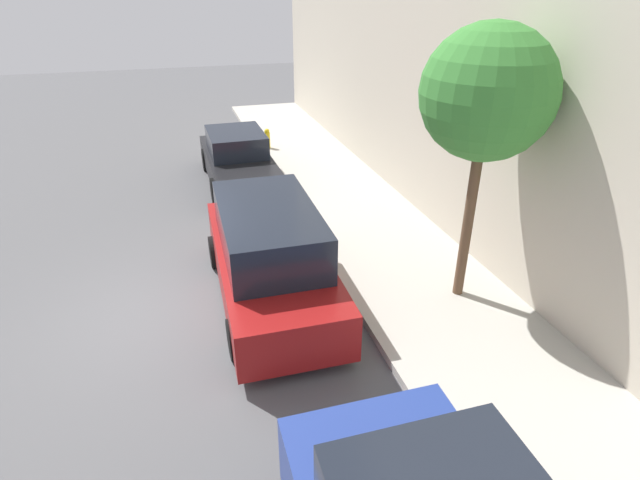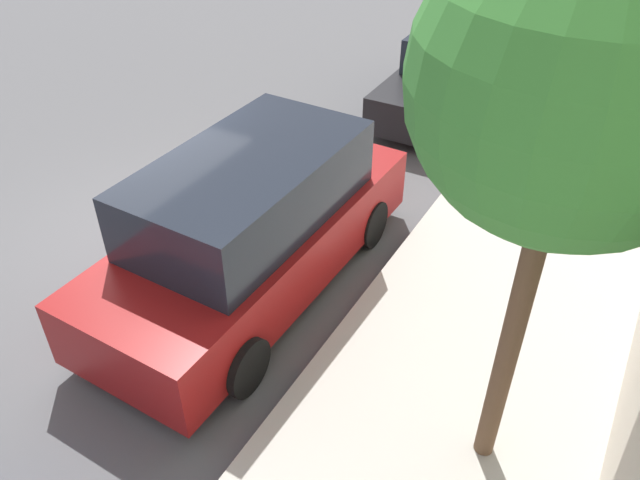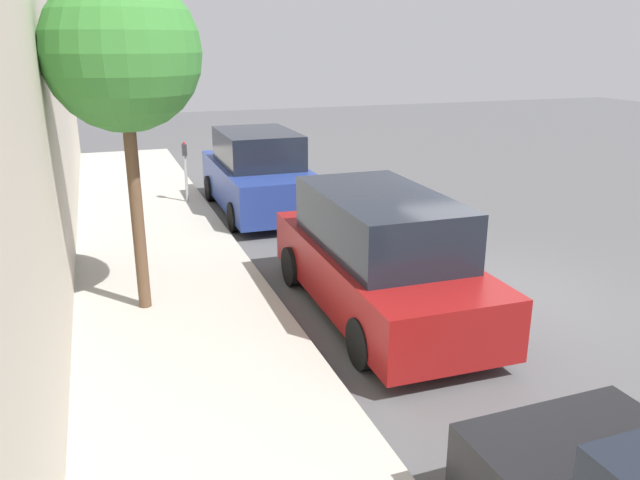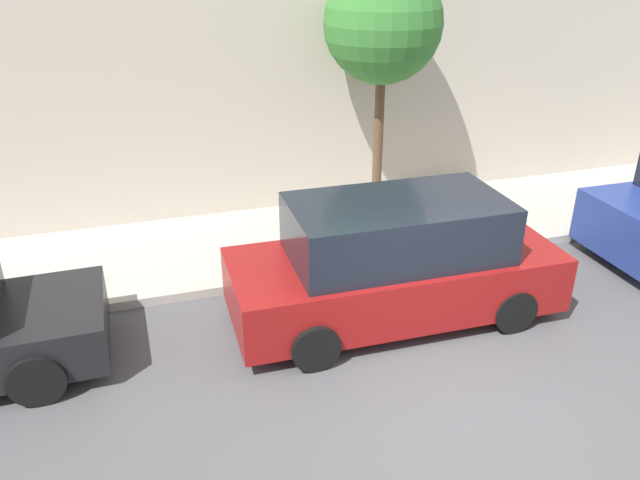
{
  "view_description": "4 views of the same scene",
  "coord_description": "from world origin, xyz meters",
  "px_view_note": "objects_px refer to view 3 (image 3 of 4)",
  "views": [
    {
      "loc": [
        0.7,
        -8.07,
        5.47
      ],
      "look_at": [
        3.14,
        0.13,
        1.0
      ],
      "focal_mm": 28.0,
      "sensor_mm": 36.0,
      "label": 1
    },
    {
      "loc": [
        5.96,
        -5.08,
        5.38
      ],
      "look_at": [
        3.03,
        0.01,
        1.0
      ],
      "focal_mm": 35.0,
      "sensor_mm": 36.0,
      "label": 2
    },
    {
      "loc": [
        5.96,
        8.07,
        4.04
      ],
      "look_at": [
        2.76,
        -0.87,
        1.0
      ],
      "focal_mm": 35.0,
      "sensor_mm": 36.0,
      "label": 3
    },
    {
      "loc": [
        -5.35,
        3.46,
        5.22
      ],
      "look_at": [
        3.02,
        0.83,
        1.0
      ],
      "focal_mm": 35.0,
      "sensor_mm": 36.0,
      "label": 4
    }
  ],
  "objects_px": {
    "parked_suv_nearest": "(258,174)",
    "parking_meter_near": "(185,166)",
    "parked_minivan_second": "(378,256)",
    "street_tree": "(122,54)"
  },
  "relations": [
    {
      "from": "parked_suv_nearest",
      "to": "parking_meter_near",
      "type": "xyz_separation_m",
      "value": [
        1.61,
        -0.98,
        0.14
      ]
    },
    {
      "from": "parked_suv_nearest",
      "to": "parking_meter_near",
      "type": "relative_size",
      "value": 3.2
    },
    {
      "from": "parked_suv_nearest",
      "to": "parking_meter_near",
      "type": "distance_m",
      "value": 1.9
    },
    {
      "from": "parking_meter_near",
      "to": "street_tree",
      "type": "xyz_separation_m",
      "value": [
        1.57,
        6.4,
        2.79
      ]
    },
    {
      "from": "parked_minivan_second",
      "to": "street_tree",
      "type": "distance_m",
      "value": 4.63
    },
    {
      "from": "parked_suv_nearest",
      "to": "parked_minivan_second",
      "type": "bearing_deg",
      "value": 91.98
    },
    {
      "from": "parked_suv_nearest",
      "to": "street_tree",
      "type": "distance_m",
      "value": 6.93
    },
    {
      "from": "parked_suv_nearest",
      "to": "street_tree",
      "type": "bearing_deg",
      "value": 59.55
    },
    {
      "from": "parking_meter_near",
      "to": "street_tree",
      "type": "bearing_deg",
      "value": 76.22
    },
    {
      "from": "parking_meter_near",
      "to": "street_tree",
      "type": "relative_size",
      "value": 0.31
    }
  ]
}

